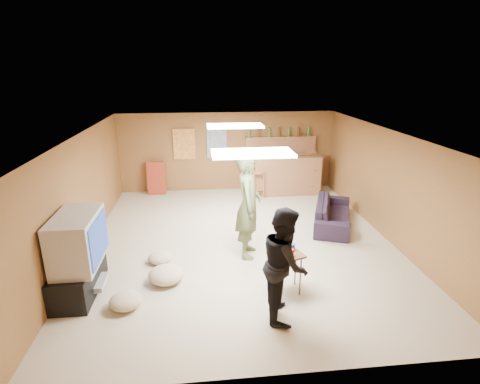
{
  "coord_description": "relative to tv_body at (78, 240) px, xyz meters",
  "views": [
    {
      "loc": [
        -0.77,
        -6.85,
        3.37
      ],
      "look_at": [
        0.0,
        0.2,
        1.0
      ],
      "focal_mm": 28.0,
      "sensor_mm": 36.0,
      "label": 1
    }
  ],
  "objects": [
    {
      "name": "ground",
      "position": [
        2.65,
        1.5,
        -0.9
      ],
      "size": [
        7.0,
        7.0,
        0.0
      ],
      "primitive_type": "plane",
      "color": "tan",
      "rests_on": "ground"
    },
    {
      "name": "ceiling",
      "position": [
        2.65,
        1.5,
        1.3
      ],
      "size": [
        6.0,
        7.0,
        0.02
      ],
      "primitive_type": "cube",
      "color": "silver",
      "rests_on": "ground"
    },
    {
      "name": "wall_back",
      "position": [
        2.65,
        5.0,
        0.2
      ],
      "size": [
        6.0,
        0.02,
        2.2
      ],
      "primitive_type": "cube",
      "color": "brown",
      "rests_on": "ground"
    },
    {
      "name": "wall_front",
      "position": [
        2.65,
        -2.0,
        0.2
      ],
      "size": [
        6.0,
        0.02,
        2.2
      ],
      "primitive_type": "cube",
      "color": "brown",
      "rests_on": "ground"
    },
    {
      "name": "wall_left",
      "position": [
        -0.35,
        1.5,
        0.2
      ],
      "size": [
        0.02,
        7.0,
        2.2
      ],
      "primitive_type": "cube",
      "color": "brown",
      "rests_on": "ground"
    },
    {
      "name": "wall_right",
      "position": [
        5.65,
        1.5,
        0.2
      ],
      "size": [
        0.02,
        7.0,
        2.2
      ],
      "primitive_type": "cube",
      "color": "brown",
      "rests_on": "ground"
    },
    {
      "name": "tv_stand",
      "position": [
        -0.07,
        0.0,
        -0.65
      ],
      "size": [
        0.55,
        1.3,
        0.5
      ],
      "primitive_type": "cube",
      "color": "black",
      "rests_on": "ground"
    },
    {
      "name": "dvd_box",
      "position": [
        0.15,
        0.0,
        -0.75
      ],
      "size": [
        0.35,
        0.5,
        0.08
      ],
      "primitive_type": "cube",
      "color": "#B2B2B7",
      "rests_on": "tv_stand"
    },
    {
      "name": "tv_body",
      "position": [
        0.0,
        0.0,
        0.0
      ],
      "size": [
        0.6,
        1.1,
        0.8
      ],
      "primitive_type": "cube",
      "color": "#B2B2B7",
      "rests_on": "tv_stand"
    },
    {
      "name": "tv_screen",
      "position": [
        0.31,
        0.0,
        0.0
      ],
      "size": [
        0.02,
        0.95,
        0.65
      ],
      "primitive_type": "cube",
      "color": "navy",
      "rests_on": "tv_body"
    },
    {
      "name": "bar_counter",
      "position": [
        4.15,
        4.45,
        -0.35
      ],
      "size": [
        2.0,
        0.6,
        1.1
      ],
      "primitive_type": "cube",
      "color": "brown",
      "rests_on": "ground"
    },
    {
      "name": "bar_lip",
      "position": [
        4.15,
        4.2,
        0.2
      ],
      "size": [
        2.1,
        0.12,
        0.05
      ],
      "primitive_type": "cube",
      "color": "#462A16",
      "rests_on": "bar_counter"
    },
    {
      "name": "bar_shelf",
      "position": [
        4.15,
        4.9,
        0.6
      ],
      "size": [
        2.0,
        0.18,
        0.05
      ],
      "primitive_type": "cube",
      "color": "brown",
      "rests_on": "bar_backing"
    },
    {
      "name": "bar_backing",
      "position": [
        4.15,
        4.92,
        0.3
      ],
      "size": [
        2.0,
        0.14,
        0.6
      ],
      "primitive_type": "cube",
      "color": "brown",
      "rests_on": "bar_counter"
    },
    {
      "name": "poster_left",
      "position": [
        1.45,
        4.96,
        0.45
      ],
      "size": [
        0.6,
        0.03,
        0.85
      ],
      "primitive_type": "cube",
      "color": "#BF3F26",
      "rests_on": "wall_back"
    },
    {
      "name": "poster_right",
      "position": [
        2.35,
        4.96,
        0.45
      ],
      "size": [
        0.55,
        0.03,
        0.8
      ],
      "primitive_type": "cube",
      "color": "#334C99",
      "rests_on": "wall_back"
    },
    {
      "name": "folding_chair_stack",
      "position": [
        0.65,
        4.8,
        -0.45
      ],
      "size": [
        0.5,
        0.26,
        0.91
      ],
      "primitive_type": "cube",
      "rotation": [
        -0.14,
        0.0,
        0.0
      ],
      "color": "#A1311D",
      "rests_on": "ground"
    },
    {
      "name": "ceiling_panel_front",
      "position": [
        2.65,
        0.0,
        1.27
      ],
      "size": [
        1.2,
        0.6,
        0.04
      ],
      "primitive_type": "cube",
      "color": "white",
      "rests_on": "ceiling"
    },
    {
      "name": "ceiling_panel_back",
      "position": [
        2.65,
        2.7,
        1.27
      ],
      "size": [
        1.2,
        0.6,
        0.04
      ],
      "primitive_type": "cube",
      "color": "white",
      "rests_on": "ceiling"
    },
    {
      "name": "person_olive",
      "position": [
        2.72,
        0.95,
        0.09
      ],
      "size": [
        0.6,
        0.8,
        1.98
      ],
      "primitive_type": "imported",
      "rotation": [
        0.0,
        0.0,
        1.38
      ],
      "color": "#4E5A34",
      "rests_on": "ground"
    },
    {
      "name": "person_black",
      "position": [
        2.99,
        -0.89,
        -0.09
      ],
      "size": [
        0.71,
        0.86,
        1.63
      ],
      "primitive_type": "imported",
      "rotation": [
        0.0,
        0.0,
        1.44
      ],
      "color": "black",
      "rests_on": "ground"
    },
    {
      "name": "sofa",
      "position": [
        4.79,
        2.15,
        -0.63
      ],
      "size": [
        1.35,
        2.01,
        0.55
      ],
      "primitive_type": "imported",
      "rotation": [
        0.0,
        0.0,
        1.21
      ],
      "color": "black",
      "rests_on": "ground"
    },
    {
      "name": "tray_table",
      "position": [
        3.15,
        -0.31,
        -0.58
      ],
      "size": [
        0.6,
        0.54,
        0.64
      ],
      "primitive_type": "cube",
      "rotation": [
        0.0,
        0.0,
        0.33
      ],
      "color": "#462A16",
      "rests_on": "ground"
    },
    {
      "name": "cup_red_near",
      "position": [
        3.01,
        -0.26,
        -0.2
      ],
      "size": [
        0.1,
        0.1,
        0.11
      ],
      "primitive_type": "cylinder",
      "rotation": [
        0.0,
        0.0,
        0.23
      ],
      "color": "#A40A1C",
      "rests_on": "tray_table"
    },
    {
      "name": "cup_red_far",
      "position": [
        3.21,
        -0.38,
        -0.2
      ],
      "size": [
        0.08,
        0.08,
        0.11
      ],
      "primitive_type": "cylinder",
      "rotation": [
        0.0,
        0.0,
        0.0
      ],
      "color": "#A40A1C",
      "rests_on": "tray_table"
    },
    {
      "name": "cup_blue",
      "position": [
        3.27,
        -0.19,
        -0.2
      ],
      "size": [
        0.1,
        0.1,
        0.11
      ],
      "primitive_type": "cylinder",
      "rotation": [
        0.0,
        0.0,
        -0.4
      ],
      "color": "navy",
      "rests_on": "tray_table"
    },
    {
      "name": "bar_stool_left",
      "position": [
        3.41,
        4.17,
        -0.35
      ],
      "size": [
        0.45,
        0.45,
        1.1
      ],
      "primitive_type": null,
      "rotation": [
        0.0,
        0.0,
        0.37
      ],
      "color": "brown",
      "rests_on": "ground"
    },
    {
      "name": "bar_stool_right",
      "position": [
        4.92,
        4.3,
        -0.32
      ],
      "size": [
        0.44,
        0.44,
        1.15
      ],
      "primitive_type": null,
      "rotation": [
        0.0,
        0.0,
        0.25
      ],
      "color": "brown",
      "rests_on": "ground"
    },
    {
      "name": "cushion_near_tv",
      "position": [
        1.26,
        0.15,
        -0.77
      ],
      "size": [
        0.7,
        0.7,
        0.26
      ],
      "primitive_type": "ellipsoid",
      "rotation": [
        0.0,
        0.0,
        -0.22
      ],
      "color": "tan",
      "rests_on": "ground"
    },
    {
      "name": "cushion_mid",
      "position": [
        1.1,
        0.82,
        -0.8
      ],
      "size": [
        0.55,
        0.55,
        0.19
      ],
      "primitive_type": "ellipsoid",
      "rotation": [
        0.0,
        0.0,
        -0.35
      ],
      "color": "tan",
      "rests_on": "ground"
    },
    {
      "name": "cushion_far",
      "position": [
        0.72,
        -0.49,
        -0.79
      ],
      "size": [
        0.61,
        0.61,
        0.22
      ],
      "primitive_type": "ellipsoid",
      "rotation": [
        0.0,
        0.0,
        0.35
      ],
      "color": "tan",
      "rests_on": "ground"
    },
    {
      "name": "bottle_row",
      "position": [
        4.09,
        4.88,
        0.75
      ],
      "size": [
        1.76,
        0.08,
        0.26
      ],
      "primitive_type": null,
      "color": "#3F7233",
      "rests_on": "bar_shelf"
    }
  ]
}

